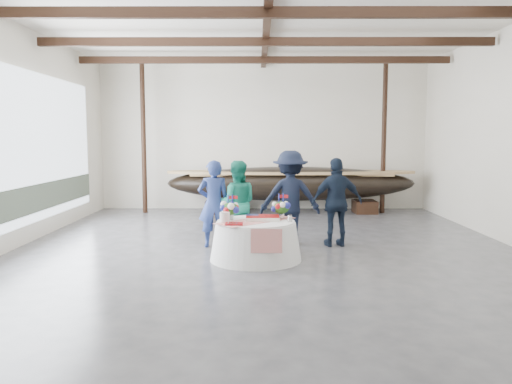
{
  "coord_description": "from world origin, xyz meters",
  "views": [
    {
      "loc": [
        -0.17,
        -9.48,
        2.19
      ],
      "look_at": [
        -0.21,
        0.77,
        1.08
      ],
      "focal_mm": 35.0,
      "sensor_mm": 36.0,
      "label": 1
    }
  ],
  "objects": [
    {
      "name": "tabletop_items",
      "position": [
        -0.25,
        -0.49,
        0.86
      ],
      "size": [
        1.5,
        1.43,
        0.4
      ],
      "color": "red",
      "rests_on": "banquet_table"
    },
    {
      "name": "pavilion_structure",
      "position": [
        0.0,
        0.86,
        4.0
      ],
      "size": [
        9.8,
        11.76,
        4.5
      ],
      "color": "black",
      "rests_on": "ground"
    },
    {
      "name": "wall_left",
      "position": [
        -5.0,
        0.0,
        2.25
      ],
      "size": [
        0.02,
        12.0,
        4.5
      ],
      "primitive_type": "cube",
      "color": "silver",
      "rests_on": "ground"
    },
    {
      "name": "wall_back",
      "position": [
        0.0,
        6.0,
        2.25
      ],
      "size": [
        10.0,
        0.02,
        4.5
      ],
      "primitive_type": "cube",
      "color": "silver",
      "rests_on": "ground"
    },
    {
      "name": "banquet_table",
      "position": [
        -0.21,
        -0.63,
        0.36
      ],
      "size": [
        1.65,
        1.65,
        0.71
      ],
      "color": "white",
      "rests_on": "ground"
    },
    {
      "name": "guest_woman_teal",
      "position": [
        -0.6,
        0.59,
        0.87
      ],
      "size": [
        0.89,
        0.72,
        1.74
      ],
      "primitive_type": "imported",
      "rotation": [
        0.0,
        0.0,
        3.21
      ],
      "color": "#1A886D",
      "rests_on": "ground"
    },
    {
      "name": "guest_man_right",
      "position": [
        1.43,
        0.53,
        0.9
      ],
      "size": [
        1.11,
        0.6,
        1.8
      ],
      "primitive_type": "imported",
      "rotation": [
        0.0,
        0.0,
        3.3
      ],
      "color": "#141F31",
      "rests_on": "ground"
    },
    {
      "name": "ceiling",
      "position": [
        0.0,
        0.0,
        4.5
      ],
      "size": [
        10.0,
        12.0,
        0.01
      ],
      "primitive_type": "cube",
      "color": "white",
      "rests_on": "wall_back"
    },
    {
      "name": "open_bay",
      "position": [
        -4.95,
        1.0,
        1.83
      ],
      "size": [
        0.03,
        7.0,
        3.2
      ],
      "color": "silver",
      "rests_on": "ground"
    },
    {
      "name": "longboat_display",
      "position": [
        0.81,
        5.1,
        0.87
      ],
      "size": [
        7.27,
        1.45,
        1.36
      ],
      "color": "black",
      "rests_on": "ground"
    },
    {
      "name": "guest_woman_blue",
      "position": [
        -1.06,
        0.46,
        0.88
      ],
      "size": [
        0.68,
        0.49,
        1.76
      ],
      "primitive_type": "imported",
      "rotation": [
        0.0,
        0.0,
        3.25
      ],
      "color": "navy",
      "rests_on": "ground"
    },
    {
      "name": "guest_man_left",
      "position": [
        0.5,
        0.78,
        0.97
      ],
      "size": [
        1.27,
        0.74,
        1.94
      ],
      "primitive_type": "imported",
      "rotation": [
        0.0,
        0.0,
        3.16
      ],
      "color": "black",
      "rests_on": "ground"
    },
    {
      "name": "wall_front",
      "position": [
        0.0,
        -6.0,
        2.25
      ],
      "size": [
        10.0,
        0.02,
        4.5
      ],
      "primitive_type": "cube",
      "color": "silver",
      "rests_on": "ground"
    },
    {
      "name": "floor",
      "position": [
        0.0,
        0.0,
        0.0
      ],
      "size": [
        10.0,
        12.0,
        0.01
      ],
      "primitive_type": "cube",
      "color": "#3D3D42",
      "rests_on": "ground"
    }
  ]
}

